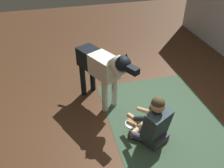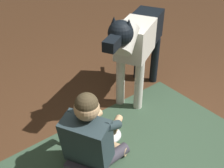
{
  "view_description": "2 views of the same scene",
  "coord_description": "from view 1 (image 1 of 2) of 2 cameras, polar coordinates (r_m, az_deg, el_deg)",
  "views": [
    {
      "loc": [
        2.59,
        -1.36,
        2.79
      ],
      "look_at": [
        -0.22,
        -0.64,
        0.7
      ],
      "focal_mm": 37.53,
      "sensor_mm": 36.0,
      "label": 1
    },
    {
      "loc": [
        1.32,
        1.32,
        2.08
      ],
      "look_at": [
        0.01,
        -0.31,
        0.66
      ],
      "focal_mm": 45.02,
      "sensor_mm": 36.0,
      "label": 2
    }
  ],
  "objects": [
    {
      "name": "person_sitting_on_floor",
      "position": [
        3.52,
        10.12,
        -9.27
      ],
      "size": [
        0.7,
        0.63,
        0.82
      ],
      "color": "#403C47",
      "rests_on": "ground"
    },
    {
      "name": "large_dog",
      "position": [
        3.89,
        -2.46,
        4.17
      ],
      "size": [
        1.35,
        0.79,
        1.18
      ],
      "color": "silver",
      "rests_on": "ground"
    },
    {
      "name": "area_rug",
      "position": [
        4.03,
        12.94,
        -9.27
      ],
      "size": [
        2.55,
        1.81,
        0.01
      ],
      "primitive_type": "cube",
      "color": "#374F39",
      "rests_on": "ground"
    },
    {
      "name": "hot_dog_on_plate",
      "position": [
        3.92,
        5.01,
        -9.42
      ],
      "size": [
        0.25,
        0.25,
        0.06
      ],
      "color": "white",
      "rests_on": "ground"
    },
    {
      "name": "ground_plane",
      "position": [
        4.05,
        9.66,
        -8.6
      ],
      "size": [
        12.85,
        12.85,
        0.0
      ],
      "primitive_type": "plane",
      "color": "#4C2F1C"
    }
  ]
}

